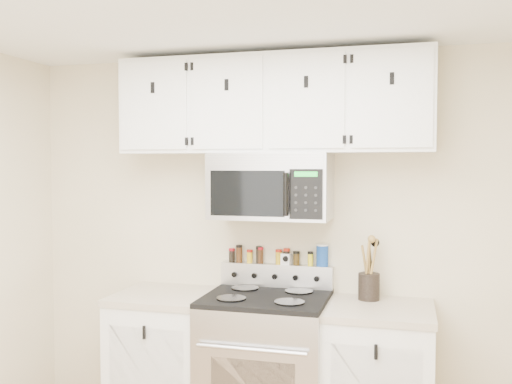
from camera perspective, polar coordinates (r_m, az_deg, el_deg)
back_wall at (r=3.86m, az=2.18°, el=-4.93°), size 3.50×0.01×2.50m
range at (r=3.74m, az=1.02°, el=-17.23°), size 0.76×0.65×1.10m
base_cabinet_left at (r=3.99m, az=-8.98°, el=-16.39°), size 0.64×0.62×0.92m
base_cabinet_right at (r=3.68m, az=12.15°, el=-18.09°), size 0.64×0.62×0.92m
microwave at (r=3.64m, az=1.53°, el=0.61°), size 0.76×0.44×0.42m
upper_cabinets at (r=3.69m, az=1.63°, el=8.73°), size 2.00×0.35×0.62m
utensil_crock at (r=3.68m, az=11.22°, el=-9.04°), size 0.13×0.13×0.39m
kitchen_timer at (r=3.83m, az=3.06°, el=-6.70°), size 0.07×0.06×0.07m
salt_canister at (r=3.78m, az=6.64°, el=-6.29°), size 0.08×0.08×0.15m
spice_jar_0 at (r=3.92m, az=-2.43°, el=-6.32°), size 0.04×0.04×0.09m
spice_jar_1 at (r=3.91m, az=-1.69°, el=-6.17°), size 0.04×0.04×0.12m
spice_jar_2 at (r=3.89m, az=-0.64°, el=-6.43°), size 0.04×0.04×0.09m
spice_jar_3 at (r=3.87m, az=0.28°, el=-6.29°), size 0.04×0.04×0.11m
spice_jar_4 at (r=3.87m, az=0.42°, el=-6.33°), size 0.04×0.04×0.11m
spice_jar_5 at (r=3.84m, az=2.28°, el=-6.49°), size 0.04×0.04×0.10m
spice_jar_6 at (r=3.83m, az=3.06°, el=-6.44°), size 0.04×0.04×0.11m
spice_jar_7 at (r=3.81m, az=4.05°, el=-6.60°), size 0.04×0.04×0.09m
spice_jar_8 at (r=3.80m, az=5.46°, el=-6.63°), size 0.04×0.04×0.09m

